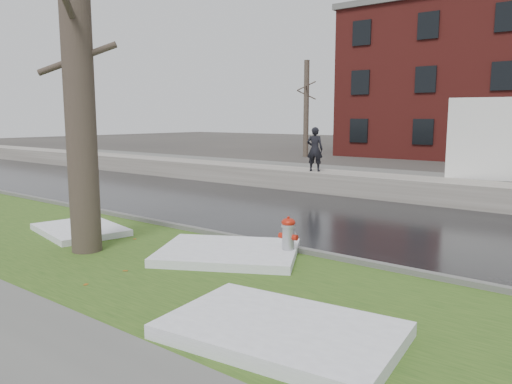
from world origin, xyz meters
The scene contains 14 objects.
ground centered at (0.00, 0.00, 0.00)m, with size 120.00×120.00×0.00m, color #47423D.
verge centered at (0.00, -1.25, 0.02)m, with size 60.00×4.50×0.04m, color #2B4A18.
road centered at (0.00, 4.50, 0.01)m, with size 60.00×7.00×0.03m, color black.
parking_lot centered at (0.00, 13.00, 0.01)m, with size 60.00×9.00×0.03m, color slate.
curb centered at (0.00, 1.00, 0.07)m, with size 60.00×0.15×0.14m, color slate.
snowbank centered at (0.00, 8.70, 0.38)m, with size 60.00×1.60×0.75m, color #ABA59C.
bg_tree_left centered at (-12.00, 22.00, 3.33)m, with size 1.40×1.62×6.50m.
bg_tree_center centered at (-6.00, 26.00, 3.33)m, with size 1.40×1.62×6.50m.
fire_hydrant centered at (1.34, 0.54, 0.47)m, with size 0.39×0.34×0.81m.
tree centered at (-2.14, -1.55, 3.73)m, with size 1.40×1.57×7.33m.
worker centered at (-2.95, 8.43, 1.55)m, with size 0.59×0.38×1.61m, color black.
snow_patch_near centered at (0.38, -0.10, 0.12)m, with size 2.60×2.00×0.16m, color white.
snow_patch_far centered at (-3.67, -0.73, 0.11)m, with size 2.20×1.60×0.14m, color white.
snow_patch_side centered at (3.26, -2.40, 0.13)m, with size 2.80×1.80×0.18m, color white.
Camera 1 is at (6.58, -7.11, 2.70)m, focal length 35.00 mm.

